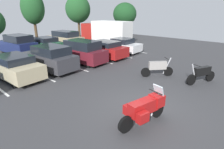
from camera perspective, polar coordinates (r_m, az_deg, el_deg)
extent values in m
cube|color=#38383A|center=(8.04, 9.68, -11.05)|extent=(44.00, 44.00, 0.10)
cylinder|color=black|center=(7.43, 14.30, -10.97)|extent=(0.63, 0.25, 0.62)
cylinder|color=black|center=(6.42, 4.41, -15.68)|extent=(0.63, 0.25, 0.62)
cube|color=#A51414|center=(6.67, 9.98, -10.13)|extent=(1.29, 0.66, 0.49)
cylinder|color=#B2B2B7|center=(7.15, 13.94, -8.51)|extent=(0.50, 0.17, 1.09)
cylinder|color=black|center=(6.90, 13.81, -5.42)|extent=(0.17, 0.61, 0.04)
cube|color=#A51414|center=(7.13, 14.09, -7.95)|extent=(0.53, 0.57, 0.44)
cube|color=#B2C1CC|center=(6.99, 14.64, -4.79)|extent=(0.25, 0.46, 0.39)
cube|color=#A51414|center=(6.72, 5.55, -10.89)|extent=(0.48, 0.33, 0.36)
cube|color=#A51414|center=(6.30, 9.77, -13.36)|extent=(0.48, 0.33, 0.36)
cylinder|color=black|center=(11.11, 24.05, -1.60)|extent=(0.63, 0.37, 0.63)
cylinder|color=black|center=(12.26, 28.89, -0.47)|extent=(0.63, 0.37, 0.63)
cube|color=black|center=(11.55, 26.90, 0.98)|extent=(1.16, 0.73, 0.49)
cylinder|color=#B2B2B7|center=(11.07, 24.75, 0.47)|extent=(0.49, 0.27, 1.11)
cylinder|color=black|center=(11.01, 25.36, 2.72)|extent=(0.28, 0.58, 0.04)
cylinder|color=black|center=(12.20, 17.55, 0.94)|extent=(0.53, 0.49, 0.60)
cylinder|color=black|center=(11.67, 10.71, 0.69)|extent=(0.53, 0.49, 0.60)
cube|color=gray|center=(11.78, 14.38, 2.85)|extent=(1.02, 0.94, 0.52)
cylinder|color=#B2B2B7|center=(12.03, 17.22, 2.70)|extent=(0.41, 0.38, 1.07)
cylinder|color=black|center=(11.88, 17.10, 4.95)|extent=(0.44, 0.49, 0.04)
cube|color=silver|center=(13.37, -23.24, 0.51)|extent=(0.12, 5.02, 0.01)
cube|color=silver|center=(14.57, -14.04, 3.02)|extent=(0.12, 5.02, 0.01)
cube|color=silver|center=(16.11, -6.39, 5.05)|extent=(0.12, 5.02, 0.01)
cube|color=silver|center=(17.90, -0.13, 6.64)|extent=(0.12, 5.02, 0.01)
cube|color=silver|center=(19.87, 4.97, 7.86)|extent=(0.12, 5.02, 0.01)
cube|color=#C1B289|center=(12.73, -28.91, 1.78)|extent=(2.11, 4.64, 0.84)
cube|color=black|center=(12.46, -29.13, 4.44)|extent=(1.80, 2.45, 0.43)
cylinder|color=black|center=(14.45, -28.57, 2.49)|extent=(0.27, 0.72, 0.70)
cylinder|color=black|center=(11.18, -28.85, -2.05)|extent=(0.27, 0.72, 0.70)
cylinder|color=black|center=(11.80, -22.27, 0.01)|extent=(0.27, 0.72, 0.70)
cube|color=#38383D|center=(13.50, -19.14, 4.32)|extent=(2.06, 4.34, 0.96)
cube|color=black|center=(13.15, -18.99, 7.41)|extent=(1.81, 2.60, 0.57)
cylinder|color=black|center=(14.45, -24.67, 3.08)|extent=(0.26, 0.70, 0.69)
cylinder|color=black|center=(15.17, -19.54, 4.47)|extent=(0.26, 0.70, 0.69)
cylinder|color=black|center=(12.03, -18.26, 0.83)|extent=(0.26, 0.70, 0.69)
cylinder|color=black|center=(12.88, -12.58, 2.58)|extent=(0.26, 0.70, 0.69)
cube|color=maroon|center=(14.98, -9.96, 6.47)|extent=(2.10, 4.63, 0.96)
cube|color=black|center=(14.64, -9.46, 9.43)|extent=(1.83, 2.85, 0.67)
cylinder|color=black|center=(15.76, -15.73, 5.31)|extent=(0.27, 0.66, 0.64)
cylinder|color=black|center=(16.68, -11.57, 6.40)|extent=(0.27, 0.66, 0.64)
cylinder|color=black|center=(13.48, -7.80, 3.52)|extent=(0.27, 0.66, 0.64)
cylinder|color=black|center=(14.55, -3.55, 4.85)|extent=(0.27, 0.66, 0.64)
cube|color=maroon|center=(16.65, -3.21, 7.91)|extent=(2.00, 4.87, 0.85)
cube|color=black|center=(16.22, -2.05, 9.91)|extent=(1.81, 2.29, 0.43)
cylinder|color=black|center=(17.35, -9.08, 7.15)|extent=(0.23, 0.70, 0.70)
cylinder|color=black|center=(18.44, -5.05, 8.05)|extent=(0.23, 0.70, 0.70)
cylinder|color=black|center=(15.02, -0.91, 5.47)|extent=(0.23, 0.70, 0.70)
cylinder|color=black|center=(16.27, 3.09, 6.55)|extent=(0.23, 0.70, 0.70)
cube|color=white|center=(18.80, 2.61, 9.02)|extent=(2.22, 4.45, 0.72)
cube|color=black|center=(18.53, 3.40, 10.75)|extent=(1.88, 1.98, 0.49)
cylinder|color=black|center=(19.09, -2.49, 8.44)|extent=(0.27, 0.68, 0.66)
cylinder|color=black|center=(20.35, 0.53, 9.15)|extent=(0.27, 0.68, 0.66)
cylinder|color=black|center=(17.38, 5.01, 7.27)|extent=(0.27, 0.68, 0.66)
cylinder|color=black|center=(18.75, 7.77, 8.08)|extent=(0.27, 0.68, 0.66)
cube|color=navy|center=(20.00, -27.94, 7.89)|extent=(2.18, 4.53, 1.04)
cube|color=black|center=(19.55, -27.85, 10.22)|extent=(1.88, 2.81, 0.65)
cylinder|color=black|center=(21.12, -31.42, 6.69)|extent=(0.28, 0.68, 0.66)
cylinder|color=black|center=(21.72, -27.75, 7.59)|extent=(0.28, 0.68, 0.66)
cylinder|color=black|center=(18.43, -27.77, 5.81)|extent=(0.28, 0.68, 0.66)
cylinder|color=black|center=(19.12, -23.71, 6.83)|extent=(0.28, 0.68, 0.66)
cube|color=#235638|center=(20.71, -20.76, 8.91)|extent=(1.85, 4.54, 0.79)
cube|color=black|center=(20.26, -20.42, 10.52)|extent=(1.69, 2.18, 0.45)
cylinder|color=black|center=(21.81, -24.40, 8.19)|extent=(0.22, 0.71, 0.71)
cylinder|color=black|center=(22.46, -20.77, 8.94)|extent=(0.22, 0.71, 0.71)
cylinder|color=black|center=(19.06, -20.56, 7.27)|extent=(0.22, 0.71, 0.71)
cylinder|color=black|center=(19.80, -16.57, 8.12)|extent=(0.22, 0.71, 0.71)
cube|color=tan|center=(22.01, -14.78, 10.43)|extent=(2.15, 4.84, 1.04)
cube|color=black|center=(21.83, -14.80, 12.54)|extent=(1.87, 3.06, 0.60)
cylinder|color=black|center=(22.92, -18.74, 9.38)|extent=(0.27, 0.73, 0.71)
cylinder|color=black|center=(23.80, -15.68, 10.02)|extent=(0.27, 0.73, 0.71)
cylinder|color=black|center=(20.37, -13.55, 8.70)|extent=(0.27, 0.73, 0.71)
cylinder|color=black|center=(21.35, -10.35, 9.40)|extent=(0.27, 0.73, 0.71)
cube|color=#A51E19|center=(26.48, -6.45, 13.76)|extent=(2.43, 2.15, 2.06)
cube|color=white|center=(24.08, -0.18, 13.81)|extent=(2.63, 5.30, 2.47)
cylinder|color=black|center=(25.86, -7.80, 11.48)|extent=(0.36, 0.92, 0.90)
cylinder|color=black|center=(27.23, -4.80, 11.99)|extent=(0.36, 0.92, 0.90)
cylinder|color=black|center=(22.77, 0.57, 10.57)|extent=(0.36, 0.92, 0.90)
cylinder|color=black|center=(24.32, 3.44, 11.11)|extent=(0.36, 0.92, 0.90)
cylinder|color=#4C3823|center=(31.99, 3.99, 13.90)|extent=(0.39, 0.39, 1.76)
ellipsoid|color=#19421E|center=(31.84, 4.11, 18.77)|extent=(3.94, 3.94, 3.67)
cylinder|color=#4C3823|center=(31.14, -10.47, 13.91)|extent=(0.37, 0.37, 2.22)
ellipsoid|color=#1E4C23|center=(31.01, -10.86, 19.87)|extent=(3.97, 3.97, 4.27)
cylinder|color=#4C3823|center=(27.02, -23.11, 12.05)|extent=(0.36, 0.36, 2.38)
ellipsoid|color=#1E4C23|center=(26.87, -24.08, 18.91)|extent=(2.96, 2.96, 4.14)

